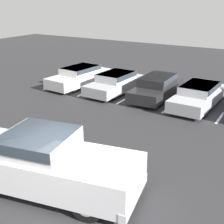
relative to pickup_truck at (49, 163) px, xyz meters
The scene contains 12 objects.
ground_plane 1.21m from the pickup_truck, 23.91° to the right, with size 60.00×60.00×0.00m, color #2D2D30.
stall_stripe_a 12.49m from the pickup_truck, 127.39° to the left, with size 0.12×4.11×0.01m, color white.
stall_stripe_b 11.09m from the pickup_truck, 116.38° to the left, with size 0.12×4.11×0.01m, color white.
stall_stripe_c 10.19m from the pickup_truck, 102.82° to the left, with size 0.12×4.11×0.01m, color white.
stall_stripe_d 9.95m from the pickup_truck, 87.67° to the left, with size 0.12×4.11×0.01m, color white.
pickup_truck is the anchor object (origin of this frame).
parked_sedan_a 11.68m from the pickup_truck, 122.04° to the left, with size 2.13×4.81×1.23m.
parked_sedan_b 10.37m from the pickup_truck, 109.37° to the left, with size 1.96×4.44×1.19m.
parked_sedan_c 10.14m from the pickup_truck, 94.90° to the left, with size 1.88×4.64×1.26m.
parked_sedan_d 9.98m from the pickup_truck, 80.72° to the left, with size 1.92×4.69×1.19m.
traffic_cone 4.46m from the pickup_truck, 146.13° to the left, with size 0.51×0.51×0.65m.
wheel_stop_curb 12.34m from the pickup_truck, 91.01° to the left, with size 1.97×0.20×0.14m, color #B7B2A8.
Camera 1 is at (5.01, -5.65, 5.56)m, focal length 50.00 mm.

